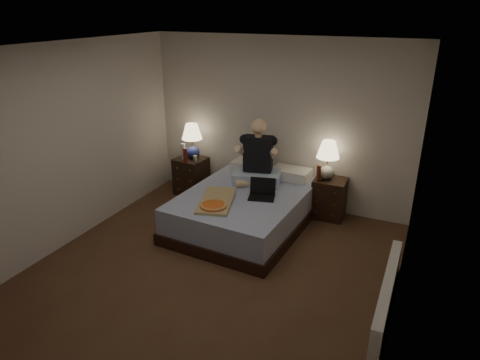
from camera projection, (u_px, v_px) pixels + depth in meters
The scene contains 19 objects.
floor at pixel (207, 275), 4.91m from camera, with size 4.00×4.50×0.00m, color brown.
ceiling at pixel (199, 49), 3.96m from camera, with size 4.00×4.50×0.00m, color white.
wall_back at pixel (278, 124), 6.32m from camera, with size 4.00×2.50×0.00m, color beige.
wall_front at pixel (18, 300), 2.54m from camera, with size 4.00×2.50×0.00m, color beige.
wall_left at pixel (60, 149), 5.21m from camera, with size 4.50×2.50×0.00m, color beige.
wall_right at pixel (408, 210), 3.65m from camera, with size 4.50×2.50×0.00m, color beige.
bed at pixel (245, 209), 5.93m from camera, with size 1.51×2.01×0.50m, color #5164A3.
nightstand_left at pixel (191, 176), 6.94m from camera, with size 0.46×0.42×0.60m, color black.
nightstand_right at pixel (329, 198), 6.17m from camera, with size 0.45×0.40×0.58m, color black.
lamp_left at pixel (192, 141), 6.75m from camera, with size 0.32×0.32×0.56m, color navy, non-canonical shape.
lamp_right at pixel (328, 160), 5.98m from camera, with size 0.32×0.32×0.56m, color gray, non-canonical shape.
water_bottle at pixel (183, 151), 6.77m from camera, with size 0.07×0.07×0.25m, color silver.
soda_can at pixel (195, 159), 6.67m from camera, with size 0.07×0.07×0.10m, color beige.
beer_bottle_left at pixel (185, 155), 6.62m from camera, with size 0.06×0.06×0.23m, color #621C0E.
beer_bottle_right at pixel (319, 173), 5.98m from camera, with size 0.06×0.06×0.23m, color #541D0C.
person at pixel (258, 152), 6.00m from camera, with size 0.66×0.52×0.93m, color black, non-canonical shape.
laptop at pixel (262, 190), 5.62m from camera, with size 0.34×0.28×0.24m, color black, non-canonical shape.
pizza_box at pixel (213, 206), 5.35m from camera, with size 0.40×0.76×0.08m, color tan, non-canonical shape.
radiator at pixel (386, 295), 4.25m from camera, with size 0.10×1.60×0.40m, color white.
Camera 1 is at (2.07, -3.58, 2.87)m, focal length 32.00 mm.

